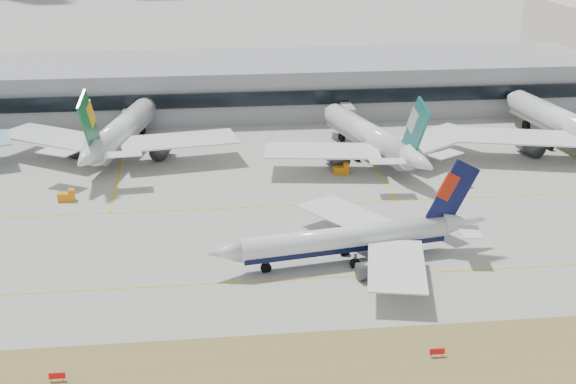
{
  "coord_description": "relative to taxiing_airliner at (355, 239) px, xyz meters",
  "views": [
    {
      "loc": [
        -13.65,
        -128.1,
        61.81
      ],
      "look_at": [
        3.51,
        18.0,
        7.5
      ],
      "focal_mm": 50.0,
      "sensor_mm": 36.0,
      "label": 1
    }
  ],
  "objects": [
    {
      "name": "taxiing_airliner",
      "position": [
        0.0,
        0.0,
        0.0
      ],
      "size": [
        52.71,
        45.34,
        17.77
      ],
      "rotation": [
        0.0,
        0.0,
        3.31
      ],
      "color": "white",
      "rests_on": "ground"
    },
    {
      "name": "terminal",
      "position": [
        -13.62,
        113.61,
        3.22
      ],
      "size": [
        280.0,
        43.1,
        15.0
      ],
      "color": "gray",
      "rests_on": "ground"
    },
    {
      "name": "widebody_china_air",
      "position": [
        67.65,
        60.06,
        2.03
      ],
      "size": [
        66.16,
        65.18,
        23.74
      ],
      "rotation": [
        0.0,
        0.0,
        1.69
      ],
      "color": "white",
      "rests_on": "ground"
    },
    {
      "name": "hold_sign_left",
      "position": [
        -47.51,
        -33.23,
        -3.41
      ],
      "size": [
        2.2,
        0.15,
        1.35
      ],
      "color": "red",
      "rests_on": "ground"
    },
    {
      "name": "hold_sign_right",
      "position": [
        5.47,
        -33.23,
        -3.41
      ],
      "size": [
        2.2,
        0.15,
        1.35
      ],
      "color": "red",
      "rests_on": "ground"
    },
    {
      "name": "gse_b",
      "position": [
        -55.84,
        37.1,
        -3.24
      ],
      "size": [
        3.55,
        2.0,
        2.6
      ],
      "color": "orange",
      "rests_on": "ground"
    },
    {
      "name": "ground",
      "position": [
        -13.62,
        -1.23,
        -4.28
      ],
      "size": [
        3000.0,
        3000.0,
        0.0
      ],
      "primitive_type": "plane",
      "color": "#A7A59D",
      "rests_on": "ground"
    },
    {
      "name": "gse_c",
      "position": [
        6.41,
        47.8,
        -3.24
      ],
      "size": [
        3.55,
        2.0,
        2.6
      ],
      "color": "orange",
      "rests_on": "ground"
    },
    {
      "name": "widebody_cathay",
      "position": [
        15.68,
        57.17,
        1.42
      ],
      "size": [
        58.52,
        58.34,
        21.47
      ],
      "rotation": [
        0.0,
        0.0,
        1.81
      ],
      "color": "white",
      "rests_on": "ground"
    },
    {
      "name": "widebody_eva",
      "position": [
        -46.57,
        69.1,
        1.72
      ],
      "size": [
        61.86,
        61.52,
        22.57
      ],
      "rotation": [
        0.0,
        0.0,
        1.35
      ],
      "color": "white",
      "rests_on": "ground"
    }
  ]
}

